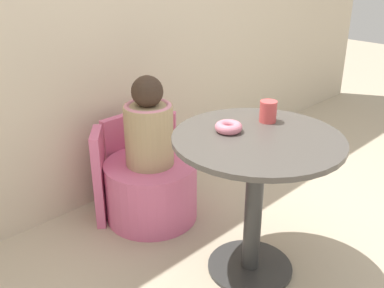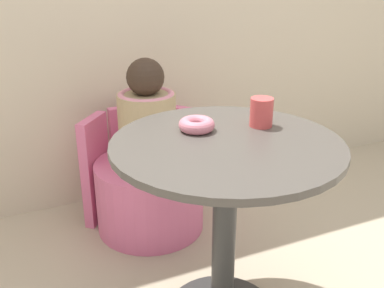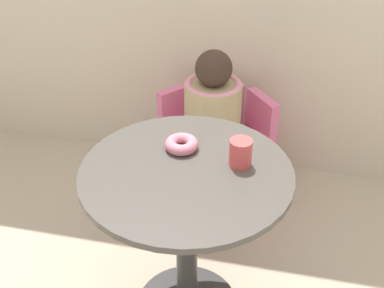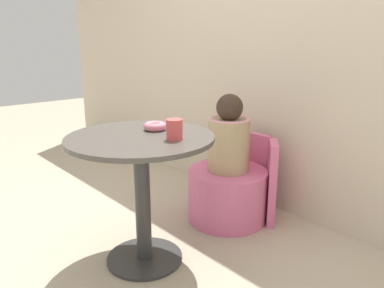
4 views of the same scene
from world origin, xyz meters
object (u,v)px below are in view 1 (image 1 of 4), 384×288
object	(u,v)px
child_figure	(149,126)
cup	(268,111)
round_table	(256,174)
donut	(229,127)
tub_chair	(151,190)

from	to	relation	value
child_figure	cup	bearing A→B (deg)	-71.11
round_table	cup	size ratio (longest dim) A/B	7.50
donut	cup	distance (m)	0.24
child_figure	donut	distance (m)	0.61
tub_chair	child_figure	xyz separation A→B (m)	(0.00, 0.00, 0.41)
round_table	child_figure	world-z (taller)	child_figure
donut	cup	size ratio (longest dim) A/B	1.22
child_figure	cup	world-z (taller)	child_figure
donut	tub_chair	bearing A→B (deg)	88.88
donut	round_table	bearing A→B (deg)	-69.82
tub_chair	child_figure	world-z (taller)	child_figure
cup	tub_chair	bearing A→B (deg)	108.89
donut	child_figure	bearing A→B (deg)	88.88
round_table	donut	size ratio (longest dim) A/B	6.14
round_table	donut	xyz separation A→B (m)	(-0.05, 0.13, 0.21)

